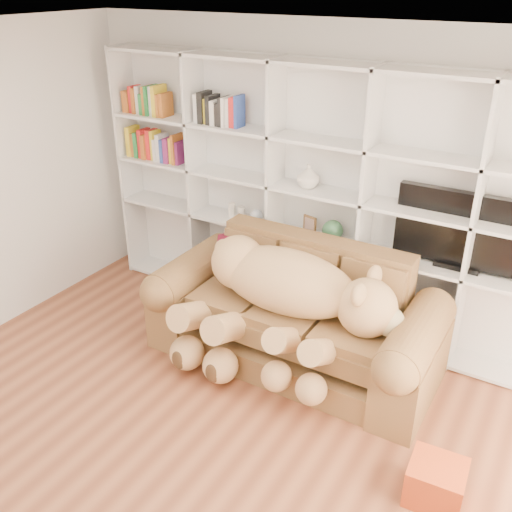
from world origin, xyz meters
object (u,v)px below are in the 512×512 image
Objects in this scene: sofa at (295,320)px; tv at (464,231)px; gift_box at (436,482)px; teddy_bear at (281,297)px.

tv is at bearing 33.12° from sofa.
gift_box is at bearing -30.86° from sofa.
sofa is 1.54m from tv.
tv is at bearing 42.36° from teddy_bear.
teddy_bear reaches higher than gift_box.
teddy_bear is (-0.03, -0.20, 0.32)m from sofa.
gift_box is at bearing -21.01° from teddy_bear.
teddy_bear is 5.10× the size of gift_box.
tv is (1.10, 0.72, 0.80)m from sofa.
sofa is at bearing 84.96° from teddy_bear.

